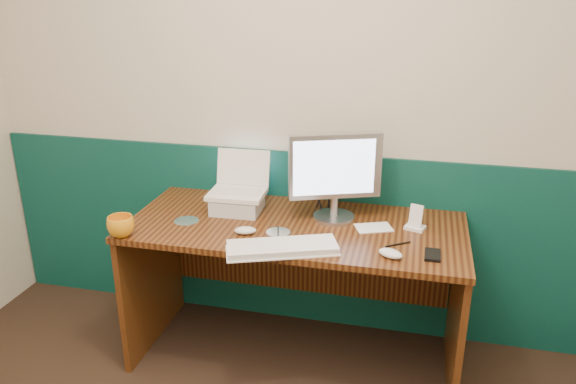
% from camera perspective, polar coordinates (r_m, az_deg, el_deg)
% --- Properties ---
extents(back_wall, '(3.50, 0.04, 2.50)m').
position_cam_1_polar(back_wall, '(2.88, 1.22, 8.88)').
color(back_wall, beige).
rests_on(back_wall, ground).
extents(wainscot, '(3.48, 0.02, 1.00)m').
position_cam_1_polar(wainscot, '(3.11, 1.07, -4.81)').
color(wainscot, '#08382A').
rests_on(wainscot, ground).
extents(desk, '(1.60, 0.70, 0.75)m').
position_cam_1_polar(desk, '(2.85, 0.71, -10.22)').
color(desk, '#321509').
rests_on(desk, ground).
extents(laptop_riser, '(0.24, 0.21, 0.08)m').
position_cam_1_polar(laptop_riser, '(2.82, -5.17, -1.18)').
color(laptop_riser, silver).
rests_on(laptop_riser, desk).
extents(laptop, '(0.28, 0.22, 0.23)m').
position_cam_1_polar(laptop, '(2.77, -5.28, 1.81)').
color(laptop, white).
rests_on(laptop, laptop_riser).
extents(monitor, '(0.45, 0.28, 0.44)m').
position_cam_1_polar(monitor, '(2.67, 4.80, 1.61)').
color(monitor, '#A9A9AE').
rests_on(monitor, desk).
extents(keyboard, '(0.50, 0.32, 0.03)m').
position_cam_1_polar(keyboard, '(2.42, -0.60, -5.73)').
color(keyboard, white).
rests_on(keyboard, desk).
extents(mouse_right, '(0.12, 0.10, 0.04)m').
position_cam_1_polar(mouse_right, '(2.40, 10.38, -6.16)').
color(mouse_right, white).
rests_on(mouse_right, desk).
extents(mouse_left, '(0.11, 0.08, 0.03)m').
position_cam_1_polar(mouse_left, '(2.58, -4.36, -3.91)').
color(mouse_left, silver).
rests_on(mouse_left, desk).
extents(mug, '(0.16, 0.16, 0.10)m').
position_cam_1_polar(mug, '(2.65, -16.63, -3.36)').
color(mug, orange).
rests_on(mug, desk).
extents(camcorder, '(0.13, 0.15, 0.20)m').
position_cam_1_polar(camcorder, '(2.83, 3.57, 0.14)').
color(camcorder, '#B3B2B7').
rests_on(camcorder, desk).
extents(cd_spindle, '(0.11, 0.11, 0.02)m').
position_cam_1_polar(cd_spindle, '(2.55, -1.01, -4.30)').
color(cd_spindle, silver).
rests_on(cd_spindle, desk).
extents(cd_loose_a, '(0.12, 0.12, 0.00)m').
position_cam_1_polar(cd_loose_a, '(2.76, -10.27, -2.88)').
color(cd_loose_a, silver).
rests_on(cd_loose_a, desk).
extents(pen, '(0.11, 0.08, 0.01)m').
position_cam_1_polar(pen, '(2.52, 11.11, -5.23)').
color(pen, black).
rests_on(pen, desk).
extents(papers, '(0.20, 0.17, 0.00)m').
position_cam_1_polar(papers, '(2.67, 8.69, -3.61)').
color(papers, white).
rests_on(papers, desk).
extents(dock, '(0.10, 0.09, 0.02)m').
position_cam_1_polar(dock, '(2.69, 12.78, -3.55)').
color(dock, white).
rests_on(dock, desk).
extents(music_player, '(0.07, 0.05, 0.11)m').
position_cam_1_polar(music_player, '(2.67, 12.88, -2.35)').
color(music_player, white).
rests_on(music_player, dock).
extents(pda, '(0.07, 0.11, 0.01)m').
position_cam_1_polar(pda, '(2.45, 14.46, -6.21)').
color(pda, black).
rests_on(pda, desk).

